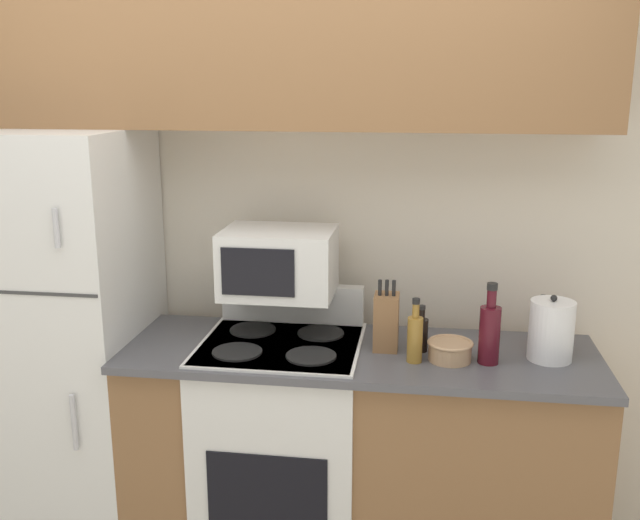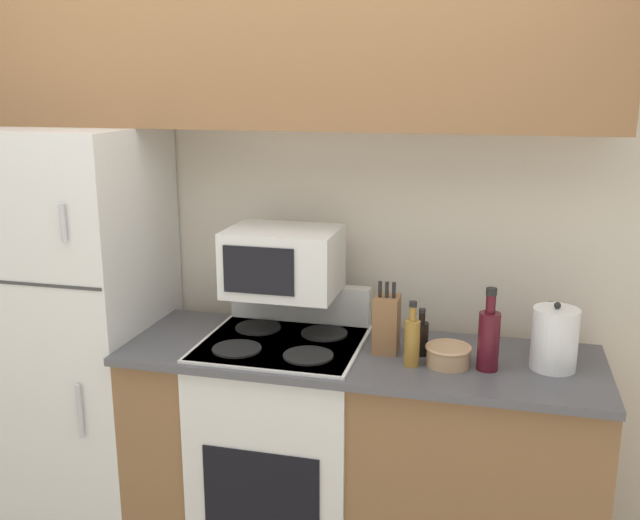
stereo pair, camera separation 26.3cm
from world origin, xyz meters
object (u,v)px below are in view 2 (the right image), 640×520
(microwave, at_px, (283,261))
(kettle, at_px, (555,339))
(stove, at_px, (284,448))
(bottle_hot_sauce, at_px, (549,333))
(bowl, at_px, (448,355))
(bottle_vinegar, at_px, (412,340))
(bottle_soy_sauce, at_px, (421,337))
(bottle_wine_red, at_px, (489,338))
(knife_block, at_px, (387,324))
(refrigerator, at_px, (71,333))

(microwave, xyz_separation_m, kettle, (1.03, -0.10, -0.19))
(stove, height_order, bottle_hot_sauce, bottle_hot_sauce)
(bowl, height_order, bottle_vinegar, bottle_vinegar)
(bottle_soy_sauce, bearing_deg, kettle, -1.75)
(bowl, xyz_separation_m, kettle, (0.36, 0.06, 0.07))
(bottle_vinegar, bearing_deg, microwave, 159.67)
(bottle_soy_sauce, bearing_deg, bottle_wine_red, -18.57)
(bottle_soy_sauce, relative_size, bottle_vinegar, 0.75)
(bottle_soy_sauce, distance_m, kettle, 0.47)
(knife_block, xyz_separation_m, bottle_hot_sauce, (0.59, 0.13, -0.03))
(microwave, relative_size, bottle_hot_sauce, 2.17)
(bottle_hot_sauce, bearing_deg, refrigerator, -177.10)
(stove, xyz_separation_m, bottle_vinegar, (0.51, -0.09, 0.54))
(knife_block, bearing_deg, bottle_hot_sauce, 12.50)
(microwave, distance_m, kettle, 1.05)
(stove, xyz_separation_m, bottle_wine_red, (0.78, -0.06, 0.57))
(microwave, relative_size, bottle_soy_sauce, 2.41)
(bottle_vinegar, relative_size, kettle, 0.97)
(bowl, distance_m, bottle_wine_red, 0.16)
(stove, relative_size, microwave, 2.56)
(microwave, height_order, bottle_vinegar, microwave)
(bottle_soy_sauce, height_order, kettle, kettle)
(bowl, bearing_deg, bottle_vinegar, -165.92)
(knife_block, distance_m, bottle_vinegar, 0.16)
(refrigerator, bearing_deg, knife_block, -1.31)
(bottle_wine_red, relative_size, kettle, 1.22)
(bottle_hot_sauce, bearing_deg, bowl, -148.93)
(stove, bearing_deg, knife_block, 3.08)
(refrigerator, height_order, bottle_soy_sauce, refrigerator)
(bottle_soy_sauce, bearing_deg, bottle_hot_sauce, 16.36)
(bowl, distance_m, bottle_soy_sauce, 0.14)
(stove, distance_m, bottle_wine_red, 0.97)
(bowl, bearing_deg, knife_block, 161.14)
(microwave, xyz_separation_m, bottle_hot_sauce, (1.02, 0.04, -0.23))
(refrigerator, xyz_separation_m, bottle_soy_sauce, (1.51, -0.04, 0.13))
(refrigerator, distance_m, kettle, 1.98)
(kettle, bearing_deg, bottle_soy_sauce, 178.25)
(bowl, distance_m, bottle_hot_sauce, 0.41)
(bowl, relative_size, bottle_soy_sauce, 0.93)
(bottle_soy_sauce, bearing_deg, knife_block, 178.41)
(microwave, relative_size, bowl, 2.58)
(knife_block, distance_m, bottle_wine_red, 0.38)
(microwave, distance_m, bottle_vinegar, 0.61)
(stove, bearing_deg, kettle, 0.22)
(microwave, relative_size, knife_block, 1.57)
(stove, bearing_deg, refrigerator, 176.87)
(refrigerator, bearing_deg, bottle_vinegar, -5.58)
(bowl, bearing_deg, stove, 174.69)
(microwave, distance_m, bottle_hot_sauce, 1.05)
(stove, bearing_deg, bottle_wine_red, -4.66)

